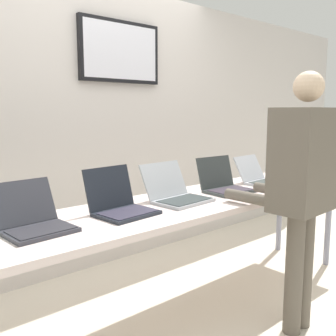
% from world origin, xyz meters
% --- Properties ---
extents(ground, '(8.00, 8.00, 0.04)m').
position_xyz_m(ground, '(0.00, 0.00, -0.02)').
color(ground, beige).
extents(back_wall, '(8.00, 0.11, 2.46)m').
position_xyz_m(back_wall, '(0.01, 1.13, 1.25)').
color(back_wall, silver).
rests_on(back_wall, ground).
extents(workbench, '(3.28, 0.70, 0.79)m').
position_xyz_m(workbench, '(0.00, 0.00, 0.74)').
color(workbench, silver).
rests_on(workbench, ground).
extents(laptop_station_0, '(0.34, 0.36, 0.24)m').
position_xyz_m(laptop_station_0, '(-1.02, 0.03, 0.84)').
color(laptop_station_0, '#34343C').
rests_on(laptop_station_0, workbench).
extents(laptop_station_1, '(0.36, 0.36, 0.26)m').
position_xyz_m(laptop_station_1, '(-0.51, 0.02, 0.85)').
color(laptop_station_1, '#1E232C').
rests_on(laptop_station_1, workbench).
extents(laptop_station_2, '(0.39, 0.39, 0.25)m').
position_xyz_m(laptop_station_2, '(-0.05, 0.04, 0.85)').
color(laptop_station_2, '#AAAFB6').
rests_on(laptop_station_2, workbench).
extents(laptop_station_3, '(0.36, 0.33, 0.25)m').
position_xyz_m(laptop_station_3, '(0.43, 0.03, 0.85)').
color(laptop_station_3, '#353B3B').
rests_on(laptop_station_3, workbench).
extents(laptop_station_4, '(0.35, 0.36, 0.22)m').
position_xyz_m(laptop_station_4, '(0.90, 0.05, 0.84)').
color(laptop_station_4, '#B0B4BC').
rests_on(laptop_station_4, workbench).
extents(laptop_station_5, '(0.33, 0.29, 0.24)m').
position_xyz_m(laptop_station_5, '(1.41, 0.02, 0.85)').
color(laptop_station_5, '#20232C').
rests_on(laptop_station_5, workbench).
extents(person, '(0.45, 0.59, 1.62)m').
position_xyz_m(person, '(0.39, -0.62, 0.98)').
color(person, '#635A4E').
rests_on(person, ground).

